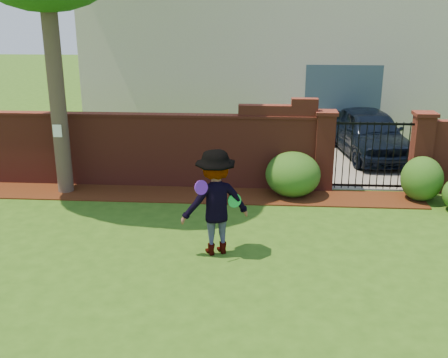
# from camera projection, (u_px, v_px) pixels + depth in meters

# --- Properties ---
(ground) EXTENTS (80.00, 80.00, 0.01)m
(ground) POSITION_uv_depth(u_px,v_px,m) (203.00, 263.00, 8.96)
(ground) COLOR #2A5214
(ground) RESTS_ON ground
(mulch_bed) EXTENTS (11.10, 1.08, 0.03)m
(mulch_bed) POSITION_uv_depth(u_px,v_px,m) (178.00, 195.00, 12.18)
(mulch_bed) COLOR #38170A
(mulch_bed) RESTS_ON ground
(brick_wall) EXTENTS (8.70, 0.31, 2.16)m
(brick_wall) POSITION_uv_depth(u_px,v_px,m) (137.00, 148.00, 12.60)
(brick_wall) COLOR maroon
(brick_wall) RESTS_ON ground
(pillar_left) EXTENTS (0.50, 0.50, 1.88)m
(pillar_left) POSITION_uv_depth(u_px,v_px,m) (324.00, 150.00, 12.29)
(pillar_left) COLOR maroon
(pillar_left) RESTS_ON ground
(pillar_right) EXTENTS (0.50, 0.50, 1.88)m
(pillar_right) POSITION_uv_depth(u_px,v_px,m) (421.00, 152.00, 12.15)
(pillar_right) COLOR maroon
(pillar_right) RESTS_ON ground
(iron_gate) EXTENTS (1.78, 0.03, 1.60)m
(iron_gate) POSITION_uv_depth(u_px,v_px,m) (372.00, 155.00, 12.25)
(iron_gate) COLOR black
(iron_gate) RESTS_ON ground
(driveway) EXTENTS (3.20, 8.00, 0.01)m
(driveway) POSITION_uv_depth(u_px,v_px,m) (344.00, 147.00, 16.31)
(driveway) COLOR slate
(driveway) RESTS_ON ground
(house) EXTENTS (12.40, 6.40, 6.30)m
(house) POSITION_uv_depth(u_px,v_px,m) (265.00, 35.00, 19.29)
(house) COLOR beige
(house) RESTS_ON ground
(car) EXTENTS (2.19, 4.23, 1.38)m
(car) POSITION_uv_depth(u_px,v_px,m) (372.00, 134.00, 14.99)
(car) COLOR black
(car) RESTS_ON ground
(paper_notice) EXTENTS (0.20, 0.01, 0.28)m
(paper_notice) POSITION_uv_depth(u_px,v_px,m) (57.00, 131.00, 11.78)
(paper_notice) COLOR white
(paper_notice) RESTS_ON tree
(shrub_left) EXTENTS (1.25, 1.25, 1.02)m
(shrub_left) POSITION_uv_depth(u_px,v_px,m) (293.00, 174.00, 12.01)
(shrub_left) COLOR #194C16
(shrub_left) RESTS_ON ground
(shrub_middle) EXTENTS (0.91, 0.91, 1.01)m
(shrub_middle) POSITION_uv_depth(u_px,v_px,m) (422.00, 179.00, 11.72)
(shrub_middle) COLOR #194C16
(shrub_middle) RESTS_ON ground
(man) EXTENTS (1.38, 1.09, 1.87)m
(man) POSITION_uv_depth(u_px,v_px,m) (216.00, 203.00, 9.05)
(man) COLOR gray
(man) RESTS_ON ground
(frisbee_purple) EXTENTS (0.24, 0.20, 0.24)m
(frisbee_purple) POSITION_uv_depth(u_px,v_px,m) (201.00, 187.00, 8.64)
(frisbee_purple) COLOR #641DBA
(frisbee_purple) RESTS_ON man
(frisbee_green) EXTENTS (0.24, 0.15, 0.24)m
(frisbee_green) POSITION_uv_depth(u_px,v_px,m) (234.00, 201.00, 9.04)
(frisbee_green) COLOR green
(frisbee_green) RESTS_ON man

